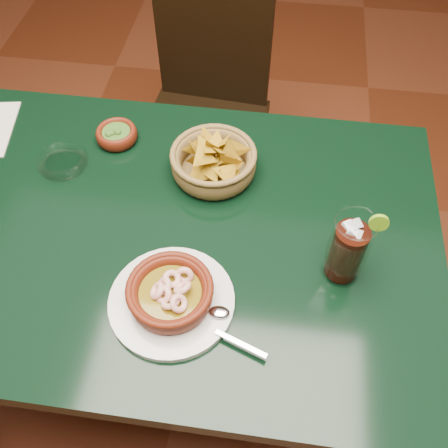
# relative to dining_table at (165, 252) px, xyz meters

# --- Properties ---
(ground) EXTENTS (7.00, 7.00, 0.00)m
(ground) POSITION_rel_dining_table_xyz_m (0.00, 0.00, -0.65)
(ground) COLOR #471C0C
(ground) RESTS_ON ground
(dining_table) EXTENTS (1.20, 0.80, 0.75)m
(dining_table) POSITION_rel_dining_table_xyz_m (0.00, 0.00, 0.00)
(dining_table) COLOR black
(dining_table) RESTS_ON ground
(dining_chair) EXTENTS (0.43, 0.43, 0.87)m
(dining_chair) POSITION_rel_dining_table_xyz_m (-0.02, 0.71, -0.17)
(dining_chair) COLOR black
(dining_chair) RESTS_ON ground
(shrimp_plate) EXTENTS (0.31, 0.24, 0.07)m
(shrimp_plate) POSITION_rel_dining_table_xyz_m (0.06, -0.18, 0.13)
(shrimp_plate) COLOR silver
(shrimp_plate) RESTS_ON dining_table
(chip_basket) EXTENTS (0.23, 0.23, 0.14)m
(chip_basket) POSITION_rel_dining_table_xyz_m (0.09, 0.17, 0.14)
(chip_basket) COLOR olive
(chip_basket) RESTS_ON dining_table
(guacamole_ramekin) EXTENTS (0.12, 0.12, 0.04)m
(guacamole_ramekin) POSITION_rel_dining_table_xyz_m (-0.16, 0.25, 0.12)
(guacamole_ramekin) COLOR #4E160A
(guacamole_ramekin) RESTS_ON dining_table
(cola_drink) EXTENTS (0.16, 0.16, 0.19)m
(cola_drink) POSITION_rel_dining_table_xyz_m (0.38, -0.06, 0.18)
(cola_drink) COLOR white
(cola_drink) RESTS_ON dining_table
(glass_ashtray) EXTENTS (0.13, 0.13, 0.03)m
(glass_ashtray) POSITION_rel_dining_table_xyz_m (-0.27, 0.15, 0.11)
(glass_ashtray) COLOR white
(glass_ashtray) RESTS_ON dining_table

